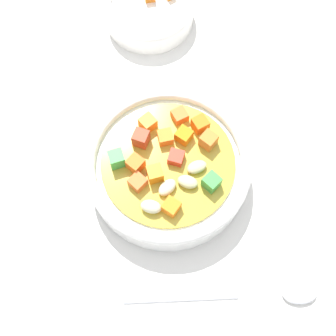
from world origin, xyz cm
name	(u,v)px	position (x,y,z in cm)	size (l,w,h in cm)	color
ground_plane	(168,177)	(0.00, 0.00, -1.00)	(140.00, 140.00, 2.00)	silver
soup_bowl_main	(168,167)	(0.00, 0.00, 2.53)	(19.83, 19.83, 5.96)	white
spoon	(252,295)	(-16.71, 5.29, 0.45)	(17.28, 15.93, 1.00)	silver
side_bowl_small	(149,11)	(17.64, -17.00, 1.80)	(12.77, 12.77, 4.10)	white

